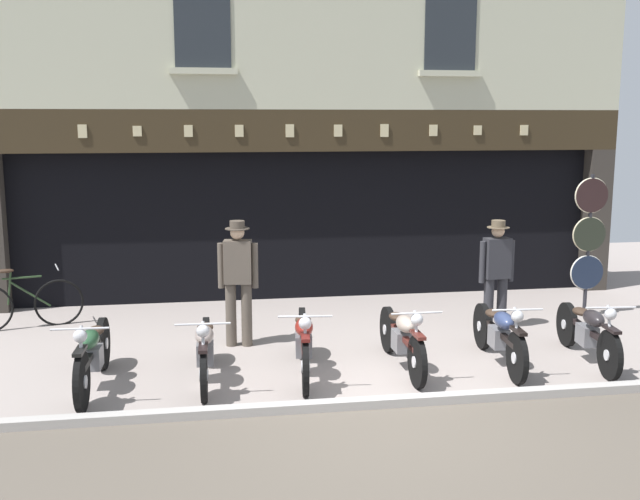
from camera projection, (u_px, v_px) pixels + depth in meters
ground at (407, 451)px, 7.27m from camera, size 23.03×22.00×0.18m
shop_facade at (298, 194)px, 14.77m from camera, size 11.33×4.42×6.10m
motorcycle_far_left at (92, 354)px, 8.77m from camera, size 0.62×2.09×0.93m
motorcycle_left at (205, 349)px, 9.02m from camera, size 0.62×1.97×0.90m
motorcycle_center_left at (304, 341)px, 9.24m from camera, size 0.62×2.06×0.93m
motorcycle_center at (402, 337)px, 9.48m from camera, size 0.62×2.03×0.91m
motorcycle_center_right at (499, 334)px, 9.63m from camera, size 0.62×2.04×0.91m
motorcycle_right at (588, 331)px, 9.75m from camera, size 0.62×2.00×0.91m
salesman_left at (238, 277)px, 10.37m from camera, size 0.55×0.33×1.77m
shopkeeper_center at (496, 270)px, 11.23m from camera, size 0.56×0.33×1.66m
tyre_sign_pole at (589, 236)px, 11.89m from camera, size 0.56×0.06×2.29m
advert_board_near at (216, 208)px, 12.94m from camera, size 0.82×0.03×1.00m
advert_board_far at (154, 201)px, 12.75m from camera, size 0.68×0.03×0.97m
leaning_bicycle at (23, 304)px, 11.33m from camera, size 1.70×0.62×0.96m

